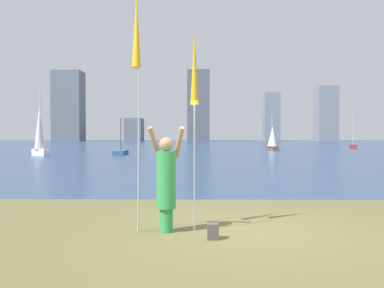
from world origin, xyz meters
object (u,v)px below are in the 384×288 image
at_px(kite_flag_right, 194,73).
at_px(sailboat_2, 272,139).
at_px(sailboat_6, 353,146).
at_px(person, 166,180).
at_px(bag, 213,231).
at_px(sailboat_3, 121,152).
at_px(sailboat_4, 40,132).
at_px(kite_flag_left, 137,36).

xyz_separation_m(kite_flag_right, sailboat_2, (8.80, 40.64, -1.69)).
bearing_deg(sailboat_6, kite_flag_right, -113.59).
bearing_deg(person, bag, -22.92).
bearing_deg(person, sailboat_2, 85.96).
height_order(sailboat_3, sailboat_6, sailboat_6).
bearing_deg(sailboat_2, bag, -101.56).
xyz_separation_m(person, sailboat_2, (9.33, 40.87, 0.35)).
bearing_deg(kite_flag_right, person, -156.68).
height_order(person, sailboat_4, sailboat_4).
xyz_separation_m(kite_flag_right, sailboat_6, (20.66, 47.31, -2.73)).
bearing_deg(sailboat_3, sailboat_6, 32.75).
distance_m(sailboat_4, sailboat_6, 39.59).
bearing_deg(sailboat_4, sailboat_3, 19.84).
bearing_deg(bag, sailboat_3, 103.45).
relative_size(kite_flag_left, sailboat_4, 0.78).
bearing_deg(sailboat_6, person, -114.02).
bearing_deg(kite_flag_left, sailboat_6, 65.51).
xyz_separation_m(kite_flag_right, sailboat_3, (-6.92, 29.57, -2.80)).
bearing_deg(sailboat_3, person, -77.89).
bearing_deg(sailboat_6, sailboat_2, -150.65).
distance_m(bag, sailboat_4, 31.24).
height_order(kite_flag_left, sailboat_4, sailboat_4).
xyz_separation_m(kite_flag_right, bag, (0.33, -0.76, -2.89)).
height_order(kite_flag_left, sailboat_2, kite_flag_left).
bearing_deg(kite_flag_left, sailboat_2, 76.48).
bearing_deg(kite_flag_right, kite_flag_left, -160.60).
distance_m(person, sailboat_6, 52.05).
relative_size(person, kite_flag_left, 0.45).
xyz_separation_m(bag, sailboat_2, (8.47, 41.40, 1.20)).
distance_m(kite_flag_left, bag, 3.80).
bearing_deg(kite_flag_right, sailboat_4, 116.23).
bearing_deg(kite_flag_right, bag, -66.45).
bearing_deg(sailboat_2, person, -102.86).
bearing_deg(sailboat_4, person, -64.86).
xyz_separation_m(sailboat_2, sailboat_3, (-15.72, -11.08, -1.11)).
xyz_separation_m(sailboat_2, sailboat_4, (-22.22, -13.42, 0.73)).
relative_size(kite_flag_left, kite_flag_right, 1.18).
bearing_deg(kite_flag_left, person, 15.27).
relative_size(sailboat_3, sailboat_4, 0.58).
relative_size(kite_flag_right, sailboat_4, 0.67).
relative_size(bag, sailboat_6, 0.06).
bearing_deg(person, sailboat_4, 123.97).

